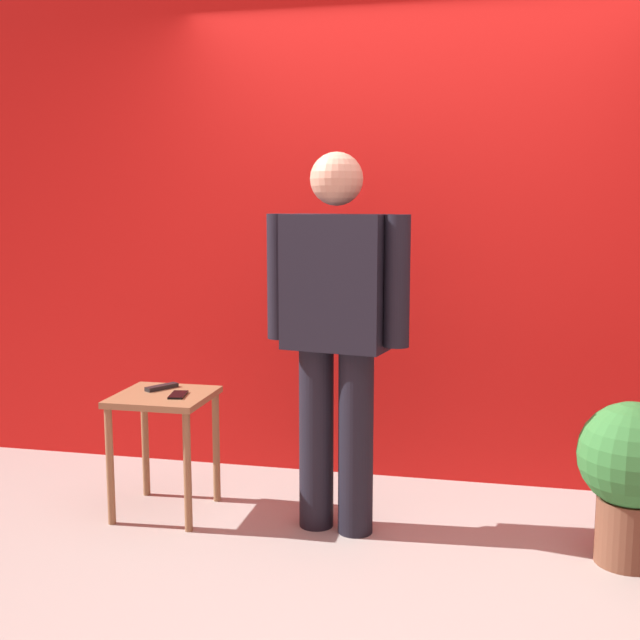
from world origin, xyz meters
TOP-DOWN VIEW (x-y plane):
  - ground_plane at (0.00, 0.00)m, footprint 12.00×12.00m
  - back_wall_red at (0.00, 1.34)m, footprint 5.25×0.12m
  - standing_person at (-0.29, 0.52)m, footprint 0.68×0.31m
  - side_table at (-1.14, 0.53)m, footprint 0.44×0.44m
  - cell_phone at (-1.05, 0.51)m, footprint 0.09×0.15m
  - tv_remote at (-1.18, 0.62)m, footprint 0.13×0.17m
  - potted_plant at (0.96, 0.43)m, footprint 0.44×0.44m

SIDE VIEW (x-z plane):
  - ground_plane at x=0.00m, z-range 0.00..0.00m
  - potted_plant at x=0.96m, z-range 0.06..0.75m
  - side_table at x=-1.14m, z-range 0.18..0.77m
  - cell_phone at x=-1.05m, z-range 0.59..0.60m
  - tv_remote at x=-1.18m, z-range 0.59..0.61m
  - standing_person at x=-0.29m, z-range 0.10..1.81m
  - back_wall_red at x=0.00m, z-range 0.00..2.77m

